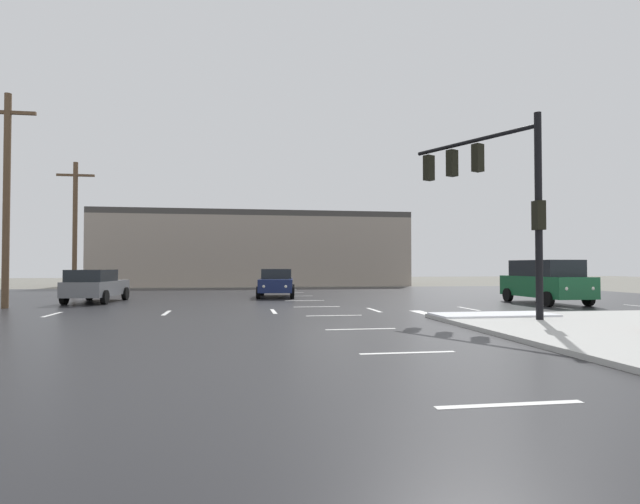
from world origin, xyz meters
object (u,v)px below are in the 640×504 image
at_px(traffic_signal_mast, 494,184).
at_px(utility_pole_far, 7,195).
at_px(sedan_grey, 95,285).
at_px(sedan_navy, 277,282).
at_px(suv_green, 546,281).
at_px(utility_pole_distant, 75,225).

xyz_separation_m(traffic_signal_mast, utility_pole_far, (-17.95, 7.31, 0.20)).
xyz_separation_m(sedan_grey, sedan_navy, (8.96, 3.15, 0.00)).
height_order(sedan_grey, utility_pole_far, utility_pole_far).
xyz_separation_m(suv_green, utility_pole_far, (-23.72, 1.17, 3.63)).
relative_size(traffic_signal_mast, utility_pole_distant, 0.79).
distance_m(traffic_signal_mast, sedan_navy, 15.29).
relative_size(sedan_grey, utility_pole_far, 0.52).
height_order(utility_pole_far, utility_pole_distant, utility_pole_far).
relative_size(sedan_navy, utility_pole_far, 0.52).
xyz_separation_m(traffic_signal_mast, utility_pole_distant, (-18.22, 17.68, -0.24)).
xyz_separation_m(sedan_grey, utility_pole_distant, (-3.06, 7.34, 3.42)).
distance_m(traffic_signal_mast, sedan_grey, 18.71).
bearing_deg(utility_pole_far, sedan_navy, 27.75).
height_order(traffic_signal_mast, utility_pole_far, utility_pole_far).
height_order(sedan_navy, utility_pole_far, utility_pole_far).
height_order(sedan_navy, utility_pole_distant, utility_pole_distant).
height_order(sedan_navy, suv_green, suv_green).
bearing_deg(suv_green, traffic_signal_mast, -44.18).
bearing_deg(utility_pole_far, suv_green, -2.82).
height_order(sedan_grey, utility_pole_distant, utility_pole_distant).
bearing_deg(sedan_grey, utility_pole_distant, 28.05).
height_order(sedan_grey, sedan_navy, same).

